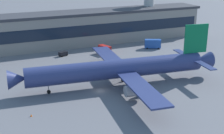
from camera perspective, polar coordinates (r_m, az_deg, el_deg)
name	(u,v)px	position (r m, az deg, el deg)	size (l,w,h in m)	color
ground_plane	(100,91)	(96.53, -2.25, -4.32)	(600.00, 600.00, 0.00)	slate
terminal_building	(53,30)	(146.69, -10.67, 6.58)	(152.31, 15.94, 15.42)	gray
airliner	(120,69)	(98.72, 1.45, -0.32)	(66.75, 57.30, 18.19)	navy
baggage_tug	(63,53)	(132.65, -8.90, 2.44)	(4.07, 3.14, 1.85)	black
stair_truck	(105,49)	(134.26, -1.36, 3.26)	(4.20, 6.45, 3.55)	red
catering_truck	(153,44)	(143.48, 7.46, 4.25)	(7.62, 5.45, 4.15)	#2651A5
traffic_cone_0	(31,115)	(83.72, -14.46, -8.48)	(0.52, 0.52, 0.66)	#F2590C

